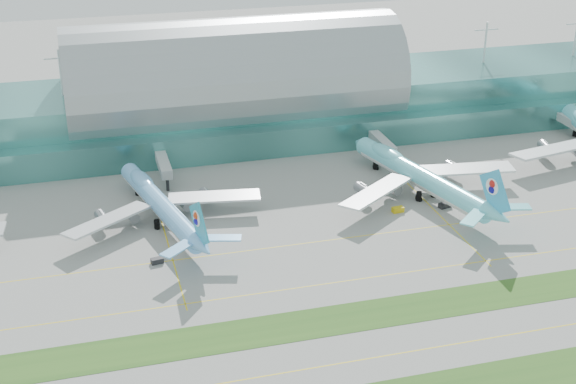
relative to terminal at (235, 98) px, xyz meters
name	(u,v)px	position (x,y,z in m)	size (l,w,h in m)	color
ground	(351,323)	(-0.01, -128.79, -14.23)	(700.00, 700.00, 0.00)	gray
terminal	(235,98)	(0.00, 0.00, 0.00)	(340.00, 69.10, 36.00)	#3D7A75
grass_strip_far	(348,318)	(-0.01, -126.79, -14.19)	(420.00, 12.00, 0.08)	#2D591E
taxiline_b	(372,358)	(-0.01, -142.79, -14.22)	(420.00, 0.35, 0.01)	yellow
taxiline_c	(327,284)	(-0.01, -110.79, -14.22)	(420.00, 0.35, 0.01)	yellow
taxiline_d	(302,244)	(-0.01, -88.79, -14.22)	(420.00, 0.35, 0.01)	yellow
airliner_b	(160,203)	(-35.72, -64.69, -8.48)	(58.07, 66.95, 18.63)	#71BBF9
airliner_c	(419,175)	(43.92, -66.54, -7.95)	(63.20, 72.97, 20.36)	#68D9E6
gse_c	(157,261)	(-39.76, -89.12, -13.51)	(3.20, 1.80, 1.44)	black
gse_d	(197,236)	(-27.52, -77.97, -13.54)	(3.44, 1.88, 1.38)	black
gse_e	(398,210)	(32.91, -77.14, -13.44)	(3.45, 1.87, 1.57)	gold
gse_f	(445,205)	(47.80, -77.89, -13.48)	(3.87, 1.95, 1.49)	black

